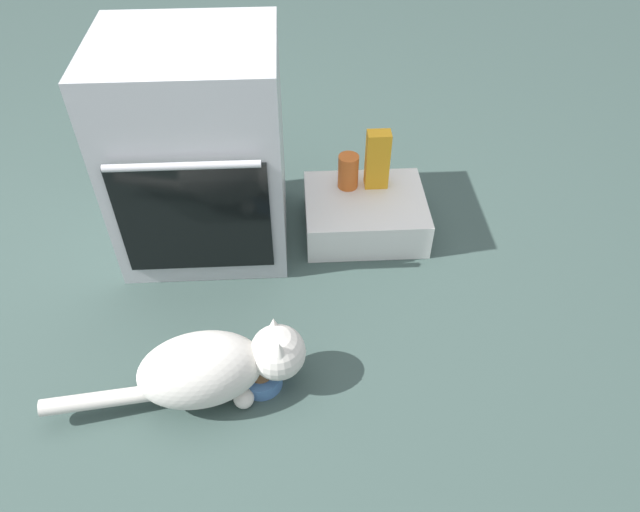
# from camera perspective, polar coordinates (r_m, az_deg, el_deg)

# --- Properties ---
(ground) EXTENTS (8.00, 8.00, 0.00)m
(ground) POSITION_cam_1_polar(r_m,az_deg,el_deg) (2.11, -12.37, -5.55)
(ground) COLOR #384C47
(oven) EXTENTS (0.60, 0.56, 0.80)m
(oven) POSITION_cam_1_polar(r_m,az_deg,el_deg) (2.16, -11.77, 9.96)
(oven) COLOR #B7BABF
(oven) RESTS_ON ground
(pantry_cabinet) EXTENTS (0.47, 0.38, 0.15)m
(pantry_cabinet) POSITION_cam_1_polar(r_m,az_deg,el_deg) (2.34, 4.37, 4.13)
(pantry_cabinet) COLOR white
(pantry_cabinet) RESTS_ON ground
(food_bowl) EXTENTS (0.13, 0.13, 0.08)m
(food_bowl) POSITION_cam_1_polar(r_m,az_deg,el_deg) (1.88, -5.73, -11.69)
(food_bowl) COLOR #4C7AB7
(food_bowl) RESTS_ON ground
(cat) EXTENTS (0.78, 0.28, 0.25)m
(cat) POSITION_cam_1_polar(r_m,az_deg,el_deg) (1.80, -10.18, -10.54)
(cat) COLOR silver
(cat) RESTS_ON ground
(juice_carton) EXTENTS (0.09, 0.06, 0.24)m
(juice_carton) POSITION_cam_1_polar(r_m,az_deg,el_deg) (2.30, 5.60, 9.29)
(juice_carton) COLOR orange
(juice_carton) RESTS_ON pantry_cabinet
(sauce_jar) EXTENTS (0.08, 0.08, 0.14)m
(sauce_jar) POSITION_cam_1_polar(r_m,az_deg,el_deg) (2.31, 2.76, 8.21)
(sauce_jar) COLOR #D16023
(sauce_jar) RESTS_ON pantry_cabinet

